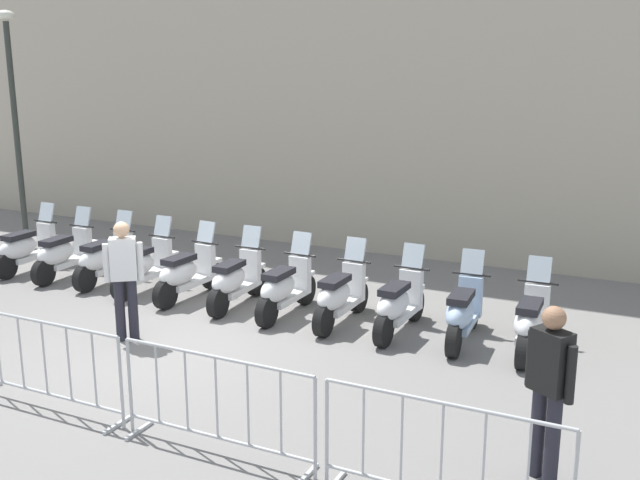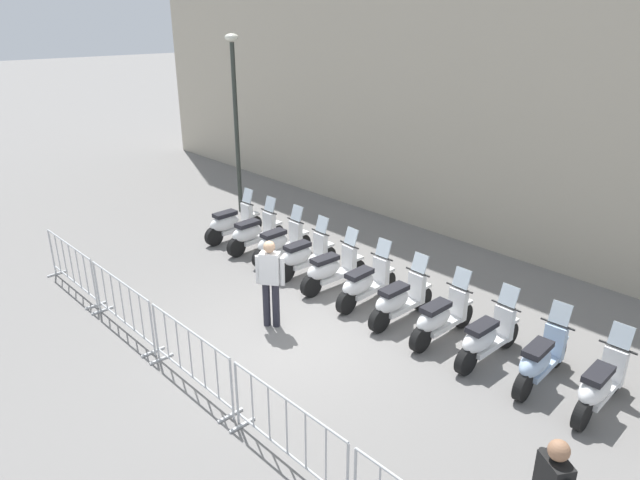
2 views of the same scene
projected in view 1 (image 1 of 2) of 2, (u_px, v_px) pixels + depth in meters
The scene contains 18 objects.
ground_plane at pixel (163, 346), 10.34m from camera, with size 120.00×120.00×0.00m, color slate.
motorcycle_0 at pixel (27, 249), 13.92m from camera, with size 0.68×1.71×1.24m.
motorcycle_1 at pixel (64, 254), 13.52m from camera, with size 0.71×1.71×1.24m.
motorcycle_2 at pixel (105, 259), 13.17m from camera, with size 0.68×1.71×1.24m.
motorcycle_3 at pixel (144, 266), 12.71m from camera, with size 0.65×1.72×1.24m.
motorcycle_4 at pixel (186, 274), 12.27m from camera, with size 0.60×1.72×1.24m.
motorcycle_5 at pixel (235, 280), 11.89m from camera, with size 0.71×1.71×1.24m.
motorcycle_6 at pixel (284, 289), 11.46m from camera, with size 0.65×1.72×1.24m.
motorcycle_7 at pixel (340, 296), 11.09m from camera, with size 0.65×1.72×1.24m.
motorcycle_8 at pixel (398, 305), 10.70m from camera, with size 0.64×1.72×1.24m.
motorcycle_9 at pixel (463, 313), 10.35m from camera, with size 0.73×1.70×1.24m.
motorcycle_10 at pixel (530, 323), 9.97m from camera, with size 0.70×1.71×1.24m.
barrier_segment_2 at pixel (45, 365), 8.37m from camera, with size 2.20×0.82×1.07m.
barrier_segment_3 at pixel (217, 406), 7.39m from camera, with size 2.20×0.82×1.07m.
barrier_segment_4 at pixel (441, 459), 6.40m from camera, with size 2.20×0.82×1.07m.
street_lamp at pixel (14, 104), 15.30m from camera, with size 0.36×0.36×4.90m.
officer_near_row_end at pixel (124, 274), 10.37m from camera, with size 0.41×0.43×1.73m.
officer_mid_plaza at pixel (549, 383), 6.83m from camera, with size 0.52×0.33×1.73m.
Camera 1 is at (7.57, -6.46, 3.87)m, focal length 41.49 mm.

